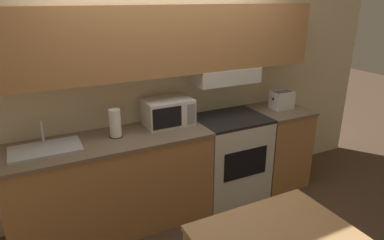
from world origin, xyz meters
TOP-DOWN VIEW (x-y plane):
  - ground_plane at (0.00, 0.00)m, footprint 16.00×16.00m
  - wall_back at (0.02, -0.07)m, footprint 5.58×0.38m
  - lower_counter_main at (-0.67, -0.31)m, footprint 1.87×0.64m
  - lower_counter_right_stub at (1.31, -0.31)m, footprint 0.58×0.64m
  - stove_range at (0.65, -0.31)m, footprint 0.75×0.62m
  - microwave at (-0.03, -0.19)m, footprint 0.48×0.34m
  - toaster at (1.34, -0.30)m, footprint 0.26×0.17m
  - sink_basin at (-1.20, -0.31)m, footprint 0.58×0.34m
  - paper_towel_roll at (-0.59, -0.28)m, footprint 0.12×0.12m

SIDE VIEW (x-z plane):
  - ground_plane at x=0.00m, z-range 0.00..0.00m
  - stove_range at x=0.65m, z-range 0.00..0.93m
  - lower_counter_main at x=-0.67m, z-range 0.00..0.93m
  - lower_counter_right_stub at x=1.31m, z-range 0.00..0.93m
  - sink_basin at x=-1.20m, z-range 0.82..1.07m
  - toaster at x=1.34m, z-range 0.93..1.13m
  - microwave at x=-0.03m, z-range 0.93..1.19m
  - paper_towel_roll at x=-0.59m, z-range 0.93..1.19m
  - wall_back at x=0.02m, z-range 0.23..2.78m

